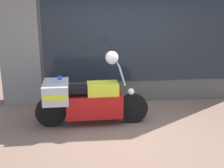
{
  "coord_description": "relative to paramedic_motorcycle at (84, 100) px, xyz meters",
  "views": [
    {
      "loc": [
        -0.85,
        -5.38,
        2.7
      ],
      "look_at": [
        -0.3,
        1.04,
        0.7
      ],
      "focal_mm": 50.0,
      "sensor_mm": 36.0,
      "label": 1
    }
  ],
  "objects": [
    {
      "name": "ground_plane",
      "position": [
        0.92,
        -0.54,
        -0.54
      ],
      "size": [
        60.0,
        60.0,
        0.0
      ],
      "primitive_type": "plane",
      "color": "#7A5B4C"
    },
    {
      "name": "shop_building",
      "position": [
        0.51,
        1.46,
        1.49
      ],
      "size": [
        5.65,
        0.55,
        4.04
      ],
      "color": "#56514C",
      "rests_on": "ground"
    },
    {
      "name": "window_display",
      "position": [
        1.3,
        1.49,
        -0.09
      ],
      "size": [
        4.28,
        0.3,
        1.82
      ],
      "color": "slate",
      "rests_on": "ground"
    },
    {
      "name": "paramedic_motorcycle",
      "position": [
        0.0,
        0.0,
        0.0
      ],
      "size": [
        2.29,
        0.76,
        1.26
      ],
      "rotation": [
        0.0,
        0.0,
        0.03
      ],
      "color": "black",
      "rests_on": "ground"
    },
    {
      "name": "white_helmet",
      "position": [
        0.57,
        0.02,
        0.85
      ],
      "size": [
        0.26,
        0.26,
        0.26
      ],
      "primitive_type": "sphere",
      "color": "white",
      "rests_on": "paramedic_motorcycle"
    }
  ]
}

